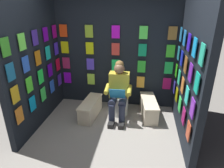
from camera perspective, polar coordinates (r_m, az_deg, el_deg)
ground_plane at (r=3.22m, az=-4.40°, el=-21.57°), size 30.00×30.00×0.00m
display_wall_back at (r=4.38m, az=1.19°, el=9.02°), size 2.72×0.14×2.43m
display_wall_left at (r=3.45m, az=21.59°, el=3.63°), size 0.14×1.93×2.43m
display_wall_right at (r=3.89m, az=-21.42°, el=5.69°), size 0.14×1.93×2.43m
toilet at (r=4.26m, az=2.21°, el=-4.12°), size 0.41×0.56×0.77m
person_reading at (r=3.94m, az=1.90°, el=-2.03°), size 0.53×0.69×1.19m
comic_longbox_near at (r=4.24m, az=10.52°, el=-6.79°), size 0.40×0.86×0.37m
comic_longbox_far at (r=4.19m, az=-6.22°, el=-7.02°), size 0.35×0.82×0.36m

